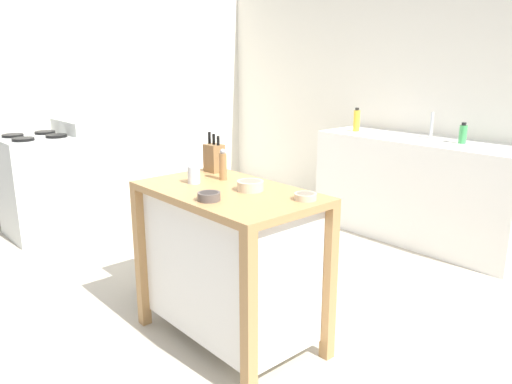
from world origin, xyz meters
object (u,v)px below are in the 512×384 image
Objects in this scene: bowl_ceramic_wide at (209,196)px; bowl_ceramic_small at (305,196)px; kitchen_island at (229,258)px; sink_faucet at (432,125)px; pepper_grinder at (223,165)px; bottle_hand_soap at (463,134)px; bottle_dish_soap at (357,120)px; knife_block at (214,157)px; bowl_stoneware_deep at (250,185)px; trash_bin at (167,249)px; stove at (41,186)px; drinking_cup at (194,175)px.

bowl_ceramic_wide is 1.02× the size of bowl_ceramic_small.
sink_faucet reaches higher than kitchen_island.
pepper_grinder reaches higher than kitchen_island.
bottle_hand_soap is at bearing -16.72° from sink_faucet.
knife_block is at bearing -76.95° from bottle_dish_soap.
bowl_stoneware_deep is 0.22× the size of trash_bin.
bottle_dish_soap is 1.01m from bottle_hand_soap.
trash_bin is (-0.86, 0.26, -0.61)m from bowl_ceramic_wide.
drinking_cup is at bearing 2.42° from stove.
bowl_stoneware_deep is at bearing -82.78° from sink_faucet.
bowl_ceramic_small is 0.69m from drinking_cup.
drinking_cup is 0.44× the size of bottle_dish_soap.
stove reaches higher than bowl_ceramic_wide.
kitchen_island is 4.73× the size of sink_faucet.
bowl_ceramic_wide is (0.50, -0.41, -0.07)m from knife_block.
bowl_stoneware_deep is 0.36m from drinking_cup.
kitchen_island is at bearing 13.40° from drinking_cup.
knife_block reaches higher than trash_bin.
pepper_grinder reaches higher than bowl_stoneware_deep.
bottle_hand_soap is (-0.28, 2.18, 0.06)m from bowl_ceramic_small.
bowl_ceramic_wide reaches higher than kitchen_island.
trash_bin is 2.31m from bottle_dish_soap.
bowl_ceramic_wide is at bearing -87.96° from bowl_stoneware_deep.
knife_block reaches higher than bottle_hand_soap.
stove is at bearing -170.34° from knife_block.
drinking_cup is at bearing -103.78° from pepper_grinder.
sink_faucet reaches higher than trash_bin.
bottle_dish_soap is at bearing -164.41° from sink_faucet.
bottle_hand_soap is (0.37, 2.40, 0.03)m from drinking_cup.
sink_faucet reaches higher than bowl_stoneware_deep.
stove is (-1.78, -0.21, 0.14)m from trash_bin.
drinking_cup is 2.43m from bottle_hand_soap.
bowl_ceramic_small is at bearing 5.11° from trash_bin.
drinking_cup is (0.16, -0.27, -0.04)m from knife_block.
bowl_stoneware_deep is 2.27m from bottle_hand_soap.
knife_block is at bearing 152.28° from kitchen_island.
bowl_stoneware_deep is at bearing -8.98° from pepper_grinder.
bottle_hand_soap is at bearing 4.82° from bottle_dish_soap.
bowl_ceramic_small is 0.18× the size of trash_bin.
bottle_dish_soap reaches higher than sink_faucet.
sink_faucet is (-0.30, 2.37, 0.09)m from bowl_stoneware_deep.
bowl_ceramic_wide is at bearing -63.11° from kitchen_island.
pepper_grinder is 2.24m from bottle_dish_soap.
bottle_hand_soap reaches higher than bowl_stoneware_deep.
bowl_ceramic_wide is 0.11× the size of stove.
sink_faucet is 0.99× the size of bottle_dish_soap.
pepper_grinder is 2.42m from stove.
pepper_grinder is at bearing -72.33° from bottle_dish_soap.
knife_block is at bearing -104.02° from bottle_hand_soap.
bottle_dish_soap reaches higher than bowl_ceramic_wide.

